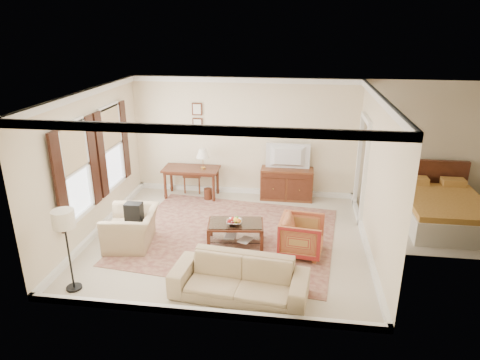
% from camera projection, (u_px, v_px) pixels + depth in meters
% --- Properties ---
extents(room_shell, '(5.51, 5.01, 2.91)m').
position_uv_depth(room_shell, '(227.00, 117.00, 7.79)').
color(room_shell, beige).
rests_on(room_shell, ground).
extents(annex_bedroom, '(3.00, 2.70, 2.90)m').
position_uv_depth(annex_bedroom, '(446.00, 212.00, 9.03)').
color(annex_bedroom, beige).
rests_on(annex_bedroom, ground).
extents(window_front, '(0.12, 1.56, 1.80)m').
position_uv_depth(window_front, '(76.00, 171.00, 7.81)').
color(window_front, '#CCB284').
rests_on(window_front, room_shell).
extents(window_rear, '(0.12, 1.56, 1.80)m').
position_uv_depth(window_rear, '(112.00, 147.00, 9.29)').
color(window_rear, '#CCB284').
rests_on(window_rear, room_shell).
extents(doorway, '(0.10, 1.12, 2.25)m').
position_uv_depth(doorway, '(361.00, 170.00, 9.32)').
color(doorway, white).
rests_on(doorway, room_shell).
extents(rug, '(4.49, 3.97, 0.01)m').
position_uv_depth(rug, '(230.00, 235.00, 8.76)').
color(rug, '#591D23').
rests_on(rug, room_shell).
extents(writing_desk, '(1.36, 0.68, 0.75)m').
position_uv_depth(writing_desk, '(191.00, 172.00, 10.50)').
color(writing_desk, '#502516').
rests_on(writing_desk, room_shell).
extents(desk_chair, '(0.45, 0.45, 1.05)m').
position_uv_depth(desk_chair, '(193.00, 172.00, 10.87)').
color(desk_chair, brown).
rests_on(desk_chair, room_shell).
extents(desk_lamp, '(0.32, 0.32, 0.50)m').
position_uv_depth(desk_lamp, '(203.00, 159.00, 10.34)').
color(desk_lamp, silver).
rests_on(desk_lamp, writing_desk).
extents(framed_prints, '(0.25, 0.04, 0.68)m').
position_uv_depth(framed_prints, '(197.00, 116.00, 10.42)').
color(framed_prints, '#502516').
rests_on(framed_prints, room_shell).
extents(sideboard, '(1.26, 0.48, 0.77)m').
position_uv_depth(sideboard, '(287.00, 184.00, 10.45)').
color(sideboard, brown).
rests_on(sideboard, room_shell).
extents(tv, '(1.00, 0.58, 0.13)m').
position_uv_depth(tv, '(288.00, 149.00, 10.12)').
color(tv, black).
rests_on(tv, sideboard).
extents(coffee_table, '(1.14, 0.75, 0.45)m').
position_uv_depth(coffee_table, '(236.00, 227.00, 8.32)').
color(coffee_table, '#502516').
rests_on(coffee_table, room_shell).
extents(fruit_bowl, '(0.42, 0.42, 0.10)m').
position_uv_depth(fruit_bowl, '(234.00, 222.00, 8.20)').
color(fruit_bowl, silver).
rests_on(fruit_bowl, coffee_table).
extents(book_a, '(0.28, 0.05, 0.38)m').
position_uv_depth(book_a, '(225.00, 235.00, 8.39)').
color(book_a, brown).
rests_on(book_a, coffee_table).
extents(book_b, '(0.27, 0.13, 0.38)m').
position_uv_depth(book_b, '(241.00, 239.00, 8.26)').
color(book_b, brown).
rests_on(book_b, coffee_table).
extents(striped_armchair, '(0.82, 0.86, 0.80)m').
position_uv_depth(striped_armchair, '(302.00, 234.00, 7.94)').
color(striped_armchair, maroon).
rests_on(striped_armchair, room_shell).
extents(club_armchair, '(0.82, 1.15, 0.94)m').
position_uv_depth(club_armchair, '(131.00, 222.00, 8.25)').
color(club_armchair, tan).
rests_on(club_armchair, room_shell).
extents(backpack, '(0.27, 0.35, 0.40)m').
position_uv_depth(backpack, '(134.00, 211.00, 8.14)').
color(backpack, black).
rests_on(backpack, club_armchair).
extents(sofa, '(2.20, 0.86, 0.84)m').
position_uv_depth(sofa, '(239.00, 273.00, 6.68)').
color(sofa, tan).
rests_on(sofa, room_shell).
extents(floor_lamp, '(0.35, 0.35, 1.40)m').
position_uv_depth(floor_lamp, '(64.00, 225.00, 6.60)').
color(floor_lamp, black).
rests_on(floor_lamp, room_shell).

